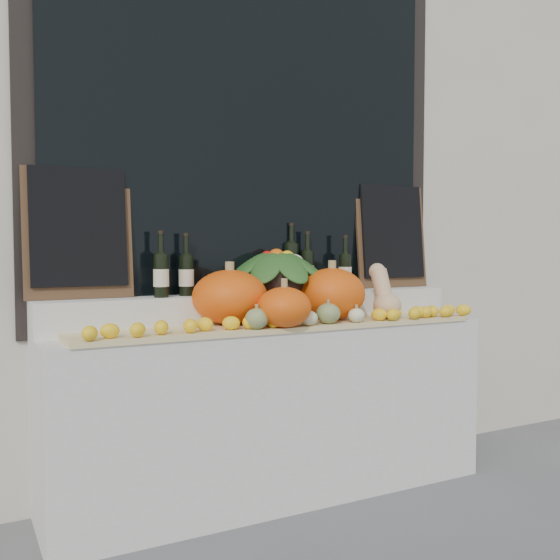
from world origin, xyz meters
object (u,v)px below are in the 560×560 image
object	(u,v)px
produce_bowl	(276,271)
wine_bottle_tall	(291,266)
pumpkin_left	(230,297)
pumpkin_right	(332,294)
butternut_squash	(384,295)

from	to	relation	value
produce_bowl	wine_bottle_tall	world-z (taller)	wine_bottle_tall
pumpkin_left	pumpkin_right	bearing A→B (deg)	-6.61
pumpkin_left	produce_bowl	bearing A→B (deg)	24.03
pumpkin_right	pumpkin_left	bearing A→B (deg)	173.39
pumpkin_left	pumpkin_right	size ratio (longest dim) A/B	1.08
butternut_squash	pumpkin_right	bearing A→B (deg)	166.22
pumpkin_right	produce_bowl	xyz separation A→B (m)	(-0.22, 0.21, 0.12)
produce_bowl	wine_bottle_tall	distance (m)	0.16
pumpkin_left	pumpkin_right	world-z (taller)	pumpkin_right
butternut_squash	produce_bowl	distance (m)	0.59
pumpkin_left	wine_bottle_tall	distance (m)	0.55
pumpkin_right	butternut_squash	world-z (taller)	butternut_squash
butternut_squash	wine_bottle_tall	bearing A→B (deg)	134.53
pumpkin_left	wine_bottle_tall	bearing A→B (deg)	26.42
produce_bowl	pumpkin_right	bearing A→B (deg)	-44.62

